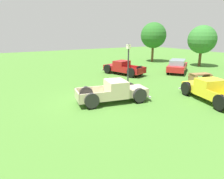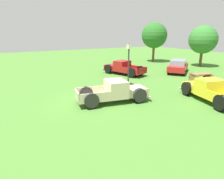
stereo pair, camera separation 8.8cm
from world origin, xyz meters
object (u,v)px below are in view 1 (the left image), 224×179
(pickup_truck_behind_left, at_px, (121,68))
(pickup_truck_behind_right, at_px, (208,90))
(pickup_truck_foreground, at_px, (117,92))
(oak_tree_center, at_px, (202,40))
(picnic_table, at_px, (200,76))
(oak_tree_west, at_px, (153,35))
(sedan_distant_a, at_px, (177,66))
(lamp_post_near, at_px, (128,65))

(pickup_truck_behind_left, xyz_separation_m, pickup_truck_behind_right, (10.76, 0.26, -0.00))
(pickup_truck_foreground, height_order, pickup_truck_behind_left, pickup_truck_behind_left)
(oak_tree_center, bearing_deg, picnic_table, -52.52)
(pickup_truck_behind_left, xyz_separation_m, oak_tree_west, (-5.77, 9.69, 3.34))
(pickup_truck_foreground, bearing_deg, picnic_table, 95.38)
(sedan_distant_a, bearing_deg, pickup_truck_behind_right, -35.88)
(pickup_truck_behind_left, bearing_deg, picnic_table, 34.23)
(sedan_distant_a, distance_m, lamp_post_near, 9.23)
(pickup_truck_foreground, bearing_deg, oak_tree_west, 131.88)
(lamp_post_near, height_order, picnic_table, lamp_post_near)
(pickup_truck_behind_left, bearing_deg, pickup_truck_foreground, -34.93)
(lamp_post_near, relative_size, oak_tree_west, 0.62)
(pickup_truck_behind_right, bearing_deg, picnic_table, 131.67)
(pickup_truck_foreground, distance_m, pickup_truck_behind_left, 9.52)
(pickup_truck_behind_right, height_order, picnic_table, pickup_truck_behind_right)
(lamp_post_near, bearing_deg, pickup_truck_behind_right, 27.01)
(pickup_truck_behind_right, height_order, oak_tree_center, oak_tree_center)
(pickup_truck_behind_right, relative_size, oak_tree_west, 0.87)
(pickup_truck_behind_right, distance_m, lamp_post_near, 6.49)
(pickup_truck_behind_right, distance_m, sedan_distant_a, 10.09)
(pickup_truck_behind_left, relative_size, sedan_distant_a, 1.10)
(pickup_truck_behind_left, distance_m, oak_tree_west, 11.76)
(pickup_truck_foreground, relative_size, lamp_post_near, 1.39)
(lamp_post_near, relative_size, oak_tree_center, 0.68)
(pickup_truck_foreground, distance_m, picnic_table, 10.16)
(pickup_truck_foreground, xyz_separation_m, pickup_truck_behind_right, (2.96, 5.71, 0.01))
(lamp_post_near, xyz_separation_m, oak_tree_center, (-4.09, 14.93, 1.66))
(pickup_truck_behind_left, relative_size, oak_tree_west, 0.88)
(sedan_distant_a, bearing_deg, pickup_truck_behind_left, -112.71)
(sedan_distant_a, height_order, oak_tree_center, oak_tree_center)
(pickup_truck_behind_left, height_order, sedan_distant_a, same)
(pickup_truck_foreground, xyz_separation_m, oak_tree_center, (-6.81, 17.75, 2.89))
(picnic_table, xyz_separation_m, oak_tree_center, (-5.86, 7.64, 3.12))
(lamp_post_near, height_order, oak_tree_center, oak_tree_center)
(pickup_truck_behind_right, height_order, sedan_distant_a, sedan_distant_a)
(oak_tree_west, bearing_deg, lamp_post_near, -48.63)
(pickup_truck_behind_right, relative_size, oak_tree_center, 0.96)
(pickup_truck_foreground, height_order, oak_tree_center, oak_tree_center)
(oak_tree_west, bearing_deg, picnic_table, -21.73)
(pickup_truck_foreground, bearing_deg, oak_tree_center, 110.99)
(picnic_table, bearing_deg, oak_tree_west, 158.27)
(picnic_table, bearing_deg, oak_tree_center, 127.48)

